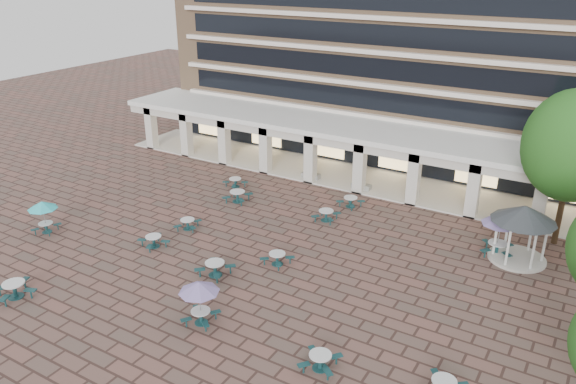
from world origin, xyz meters
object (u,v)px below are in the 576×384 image
Objects in this scene: picnic_table_2 at (320,360)px; gazebo at (523,220)px; planter_left at (311,173)px; planter_right at (361,185)px; picnic_table_1 at (215,267)px; picnic_table_0 at (14,289)px.

gazebo is (5.56, 14.48, 2.16)m from picnic_table_2.
planter_right is (4.43, -0.00, -0.10)m from planter_left.
gazebo is 17.71m from planter_left.
gazebo reaches higher than planter_left.
picnic_table_1 is at bearing -80.99° from planter_left.
picnic_table_0 reaches higher than picnic_table_1.
planter_right is (9.63, 22.98, -0.09)m from picnic_table_0.
planter_left is (5.20, 22.98, 0.01)m from picnic_table_0.
gazebo is at bearing 37.68° from picnic_table_1.
picnic_table_0 is at bearing -102.75° from planter_left.
gazebo is at bearing 60.89° from picnic_table_0.
picnic_table_0 is 1.57× the size of planter_right.
picnic_table_0 is at bearing -135.97° from picnic_table_1.
picnic_table_2 is 20.82m from planter_right.
planter_right is at bearing -0.00° from planter_left.
picnic_table_1 is at bearing -96.94° from planter_right.
picnic_table_0 is 28.36m from gazebo.
gazebo reaches higher than planter_right.
planter_right is (1.93, 15.81, -0.07)m from picnic_table_1.
planter_right is at bearing 84.14° from picnic_table_1.
picnic_table_1 is (7.71, 7.17, -0.02)m from picnic_table_0.
picnic_table_0 is at bearing -112.74° from planter_right.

